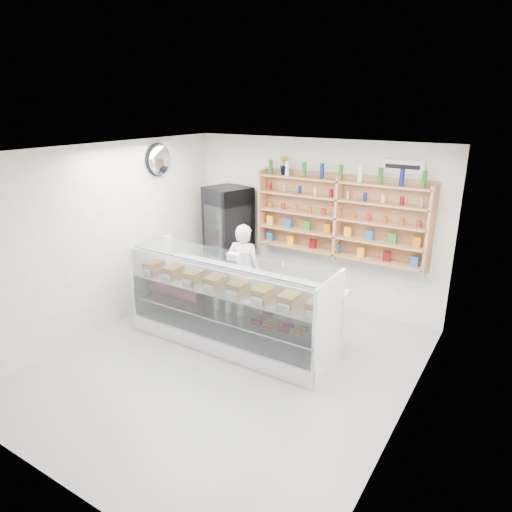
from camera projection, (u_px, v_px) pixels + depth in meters
The scene contains 8 objects.
room at pixel (227, 266), 5.69m from camera, with size 5.00×5.00×5.00m.
display_counter at pixel (231, 320), 6.57m from camera, with size 3.04×0.91×1.32m.
shop_worker at pixel (244, 270), 7.37m from camera, with size 0.56×0.37×1.53m, color silver.
drinks_cooler at pixel (228, 240), 8.30m from camera, with size 0.86×0.85×1.93m.
wall_shelving at pixel (338, 218), 7.25m from camera, with size 2.84×0.28×1.33m.
potted_plant at pixel (285, 165), 7.50m from camera, with size 0.18×0.14×0.32m, color #1E6626.
security_mirror at pixel (160, 160), 7.41m from camera, with size 0.15×0.50×0.50m, color silver.
wall_sign at pixel (403, 167), 6.63m from camera, with size 0.62×0.03×0.20m, color white.
Camera 1 is at (3.14, -4.35, 3.33)m, focal length 32.00 mm.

